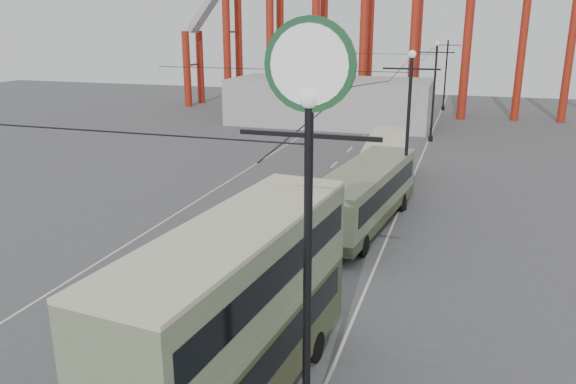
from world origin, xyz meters
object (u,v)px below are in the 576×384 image
(single_decker_green, at_px, (365,194))
(single_decker_cream, at_px, (386,159))
(double_decker_bus, at_px, (239,308))
(lamp_post_near, at_px, (309,155))
(pedestrian, at_px, (211,263))

(single_decker_green, bearing_deg, single_decker_cream, 98.13)
(double_decker_bus, bearing_deg, lamp_post_near, -23.12)
(single_decker_green, bearing_deg, double_decker_bus, -85.15)
(pedestrian, bearing_deg, lamp_post_near, 91.37)
(lamp_post_near, relative_size, double_decker_bus, 1.02)
(single_decker_cream, bearing_deg, double_decker_bus, -95.24)
(lamp_post_near, height_order, pedestrian, lamp_post_near)
(double_decker_bus, distance_m, single_decker_green, 16.12)
(pedestrian, bearing_deg, single_decker_green, -155.74)
(double_decker_bus, xyz_separation_m, single_decker_green, (0.60, 16.06, -1.24))
(lamp_post_near, height_order, double_decker_bus, lamp_post_near)
(double_decker_bus, relative_size, single_decker_green, 0.88)
(lamp_post_near, xyz_separation_m, pedestrian, (-6.62, 8.32, -6.93))
(lamp_post_near, height_order, single_decker_cream, lamp_post_near)
(double_decker_bus, bearing_deg, single_decker_cream, 94.59)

